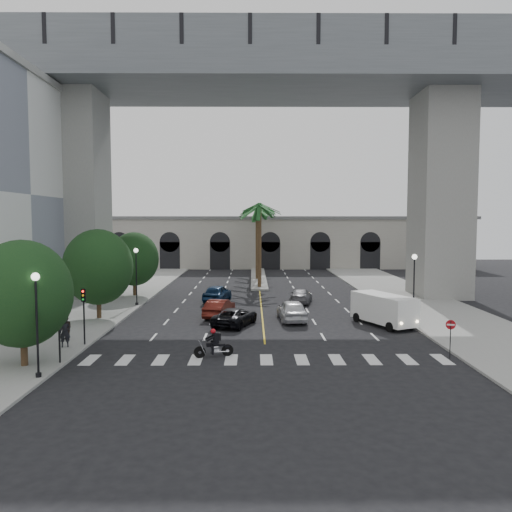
{
  "coord_description": "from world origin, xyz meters",
  "views": [
    {
      "loc": [
        -0.77,
        -29.27,
        7.92
      ],
      "look_at": [
        -0.54,
        6.0,
        5.36
      ],
      "focal_mm": 35.0,
      "sensor_mm": 36.0,
      "label": 1
    }
  ],
  "objects": [
    {
      "name": "cargo_van",
      "position": [
        9.04,
        7.54,
        1.3
      ],
      "size": [
        4.14,
        5.83,
        2.34
      ],
      "rotation": [
        0.0,
        0.0,
        0.43
      ],
      "color": "white",
      "rests_on": "ground"
    },
    {
      "name": "palm_a",
      "position": [
        0.0,
        28.0,
        9.1
      ],
      "size": [
        3.2,
        3.2,
        10.3
      ],
      "color": "#47331E",
      "rests_on": "ground"
    },
    {
      "name": "palm_b",
      "position": [
        0.1,
        32.0,
        9.37
      ],
      "size": [
        3.2,
        3.2,
        10.6
      ],
      "color": "#47331E",
      "rests_on": "ground"
    },
    {
      "name": "car_c",
      "position": [
        -2.1,
        7.71,
        0.67
      ],
      "size": [
        3.75,
        5.3,
        1.34
      ],
      "primitive_type": "imported",
      "rotation": [
        0.0,
        0.0,
        2.79
      ],
      "color": "black",
      "rests_on": "ground"
    },
    {
      "name": "median",
      "position": [
        0.0,
        38.0,
        0.1
      ],
      "size": [
        2.0,
        24.0,
        0.2
      ],
      "primitive_type": "cube",
      "color": "gray",
      "rests_on": "ground"
    },
    {
      "name": "traffic_signal_far",
      "position": [
        -11.3,
        1.5,
        2.51
      ],
      "size": [
        0.25,
        0.18,
        3.65
      ],
      "color": "black",
      "rests_on": "ground"
    },
    {
      "name": "lamp_post_left_near",
      "position": [
        -11.4,
        -5.0,
        3.22
      ],
      "size": [
        0.4,
        0.4,
        5.35
      ],
      "color": "black",
      "rests_on": "ground"
    },
    {
      "name": "motorcycle_rider",
      "position": [
        -2.97,
        -0.91,
        0.75
      ],
      "size": [
        2.26,
        0.82,
        1.67
      ],
      "rotation": [
        0.0,
        0.0,
        0.27
      ],
      "color": "black",
      "rests_on": "ground"
    },
    {
      "name": "lamp_post_right",
      "position": [
        11.4,
        8.0,
        3.22
      ],
      "size": [
        0.4,
        0.4,
        5.35
      ],
      "color": "black",
      "rests_on": "ground"
    },
    {
      "name": "car_e",
      "position": [
        -4.23,
        18.79,
        0.82
      ],
      "size": [
        2.91,
        5.12,
        1.64
      ],
      "primitive_type": "imported",
      "rotation": [
        0.0,
        0.0,
        2.93
      ],
      "color": "#0F2748",
      "rests_on": "ground"
    },
    {
      "name": "ground",
      "position": [
        0.0,
        0.0,
        0.0
      ],
      "size": [
        140.0,
        140.0,
        0.0
      ],
      "primitive_type": "plane",
      "color": "black",
      "rests_on": "ground"
    },
    {
      "name": "palm_c",
      "position": [
        -0.2,
        36.0,
        8.91
      ],
      "size": [
        3.2,
        3.2,
        10.1
      ],
      "color": "#47331E",
      "rests_on": "ground"
    },
    {
      "name": "car_a",
      "position": [
        2.31,
        9.48,
        0.84
      ],
      "size": [
        2.32,
        5.05,
        1.68
      ],
      "primitive_type": "imported",
      "rotation": [
        0.0,
        0.0,
        3.21
      ],
      "color": "silver",
      "rests_on": "ground"
    },
    {
      "name": "sidewalk_right",
      "position": [
        15.0,
        15.0,
        0.07
      ],
      "size": [
        8.0,
        100.0,
        0.15
      ],
      "primitive_type": "cube",
      "color": "gray",
      "rests_on": "ground"
    },
    {
      "name": "palm_d",
      "position": [
        0.15,
        40.0,
        9.65
      ],
      "size": [
        3.2,
        3.2,
        10.9
      ],
      "color": "#47331E",
      "rests_on": "ground"
    },
    {
      "name": "car_d",
      "position": [
        3.82,
        17.84,
        0.67
      ],
      "size": [
        2.77,
        4.93,
        1.35
      ],
      "primitive_type": "imported",
      "rotation": [
        0.0,
        0.0,
        2.94
      ],
      "color": "slate",
      "rests_on": "ground"
    },
    {
      "name": "pedestrian_a",
      "position": [
        -12.28,
        0.88,
        1.05
      ],
      "size": [
        0.75,
        0.6,
        1.79
      ],
      "primitive_type": "imported",
      "rotation": [
        0.0,
        0.0,
        0.3
      ],
      "color": "black",
      "rests_on": "sidewalk_left"
    },
    {
      "name": "pier_building",
      "position": [
        0.0,
        55.0,
        4.27
      ],
      "size": [
        71.0,
        10.5,
        8.5
      ],
      "color": "#B6B1A3",
      "rests_on": "ground"
    },
    {
      "name": "car_b",
      "position": [
        -3.51,
        10.98,
        0.74
      ],
      "size": [
        2.5,
        4.72,
        1.48
      ],
      "primitive_type": "imported",
      "rotation": [
        0.0,
        0.0,
        2.92
      ],
      "color": "#511610",
      "rests_on": "ground"
    },
    {
      "name": "street_tree_mid",
      "position": [
        -13.0,
        10.0,
        4.21
      ],
      "size": [
        5.44,
        5.44,
        7.21
      ],
      "color": "#382616",
      "rests_on": "ground"
    },
    {
      "name": "palm_f",
      "position": [
        0.2,
        48.0,
        9.46
      ],
      "size": [
        3.2,
        3.2,
        10.7
      ],
      "color": "#47331E",
      "rests_on": "ground"
    },
    {
      "name": "street_tree_far",
      "position": [
        -13.0,
        22.0,
        3.9
      ],
      "size": [
        5.04,
        5.04,
        6.68
      ],
      "color": "#382616",
      "rests_on": "ground"
    },
    {
      "name": "palm_e",
      "position": [
        -0.1,
        44.0,
        9.19
      ],
      "size": [
        3.2,
        3.2,
        10.4
      ],
      "color": "#47331E",
      "rests_on": "ground"
    },
    {
      "name": "pedestrian_b",
      "position": [
        -12.84,
        2.56,
        0.95
      ],
      "size": [
        0.98,
        0.93,
        1.61
      ],
      "primitive_type": "imported",
      "rotation": [
        0.0,
        0.0,
        -0.55
      ],
      "color": "black",
      "rests_on": "sidewalk_left"
    },
    {
      "name": "bridge",
      "position": [
        3.42,
        22.0,
        18.51
      ],
      "size": [
        75.0,
        13.0,
        26.0
      ],
      "color": "gray",
      "rests_on": "ground"
    },
    {
      "name": "traffic_signal_near",
      "position": [
        -11.3,
        -2.5,
        2.51
      ],
      "size": [
        0.25,
        0.18,
        3.65
      ],
      "color": "black",
      "rests_on": "ground"
    },
    {
      "name": "lamp_post_left_far",
      "position": [
        -11.4,
        16.0,
        3.22
      ],
      "size": [
        0.4,
        0.4,
        5.35
      ],
      "color": "black",
      "rests_on": "ground"
    },
    {
      "name": "street_tree_near",
      "position": [
        -13.0,
        -3.0,
        4.02
      ],
      "size": [
        5.2,
        5.2,
        6.89
      ],
      "color": "#382616",
      "rests_on": "ground"
    },
    {
      "name": "sidewalk_left",
      "position": [
        -15.0,
        15.0,
        0.07
      ],
      "size": [
        8.0,
        100.0,
        0.15
      ],
      "primitive_type": "cube",
      "color": "gray",
      "rests_on": "ground"
    },
    {
      "name": "do_not_enter_sign",
      "position": [
        10.5,
        -1.35,
        1.63
      ],
      "size": [
        0.54,
        0.15,
        2.24
      ],
      "rotation": [
        0.0,
        0.0,
        -0.22
      ],
      "color": "black",
      "rests_on": "ground"
    }
  ]
}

